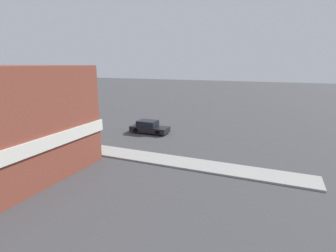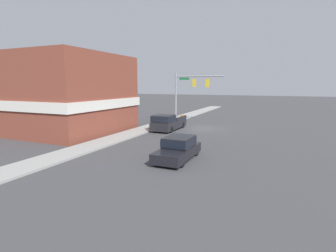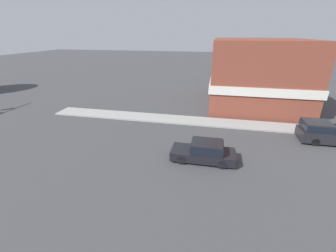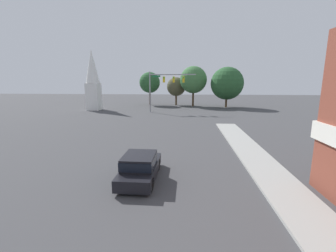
% 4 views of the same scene
% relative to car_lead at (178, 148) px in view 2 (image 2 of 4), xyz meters
% --- Properties ---
extents(ground_plane, '(200.00, 200.00, 0.00)m').
position_rel_car_lead_xyz_m(ground_plane, '(1.95, -12.73, -0.78)').
color(ground_plane, '#424244').
extents(sidewalk_curb, '(2.40, 60.00, 0.14)m').
position_rel_car_lead_xyz_m(sidewalk_curb, '(7.65, -12.73, -0.71)').
color(sidewalk_curb, '#9E9E99').
rests_on(sidewalk_curb, ground).
extents(near_signal_assembly, '(6.66, 0.49, 6.52)m').
position_rel_car_lead_xyz_m(near_signal_assembly, '(5.16, -17.51, 3.90)').
color(near_signal_assembly, gray).
rests_on(near_signal_assembly, ground).
extents(car_lead, '(1.86, 4.55, 1.51)m').
position_rel_car_lead_xyz_m(car_lead, '(0.00, 0.00, 0.00)').
color(car_lead, black).
rests_on(car_lead, ground).
extents(pickup_truck_parked, '(2.10, 5.46, 1.79)m').
position_rel_car_lead_xyz_m(pickup_truck_parked, '(5.20, -10.01, 0.10)').
color(pickup_truck_parked, black).
rests_on(pickup_truck_parked, ground).
extents(construction_barrel, '(0.59, 0.59, 0.96)m').
position_rel_car_lead_xyz_m(construction_barrel, '(5.85, -16.56, -0.29)').
color(construction_barrel, orange).
rests_on(construction_barrel, ground).
extents(corner_brick_building, '(14.14, 11.32, 7.96)m').
position_rel_car_lead_xyz_m(corner_brick_building, '(16.27, -5.35, 3.10)').
color(corner_brick_building, brown).
rests_on(corner_brick_building, ground).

